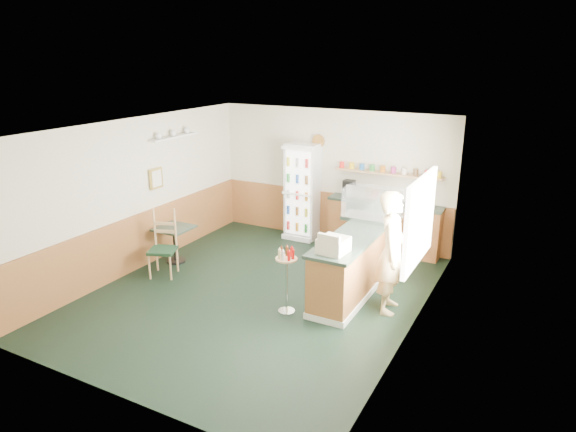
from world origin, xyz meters
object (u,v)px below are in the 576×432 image
Objects in this scene: shopkeeper at (392,252)px; condiment_stand at (286,271)px; display_case at (373,204)px; cafe_chair at (166,241)px; cafe_table at (175,238)px; drinks_fridge at (302,192)px; cash_register at (333,245)px.

condiment_stand is (-1.35, -0.79, -0.26)m from shopkeeper.
display_case is 3.65m from cafe_chair.
cafe_table is 0.58× the size of cafe_chair.
drinks_fridge reaches higher than cafe_chair.
drinks_fridge is 1.70× the size of cafe_chair.
display_case is 3.68m from cafe_table.
cash_register reaches higher than cafe_chair.
cafe_chair is at bearing -176.03° from cash_register.
drinks_fridge reaches higher than cash_register.
cafe_table is (-4.10, -0.04, -0.45)m from shopkeeper.
cafe_chair is at bearing -152.59° from display_case.
condiment_stand is 2.56m from cafe_chair.
display_case is 1.37m from shopkeeper.
cash_register is 3.50m from cafe_table.
cash_register is 0.34× the size of cafe_chair.
drinks_fridge is 2.80m from cafe_table.
display_case is at bearing 71.39° from condiment_stand.
cafe_chair is (0.21, -0.48, 0.13)m from cafe_table.
shopkeeper is at bearing 0.56° from cafe_table.
cash_register is 0.40× the size of condiment_stand.
drinks_fridge is at bearing 57.24° from cafe_table.
drinks_fridge is 2.92× the size of cafe_table.
condiment_stand is 2.86m from cafe_table.
shopkeeper reaches higher than condiment_stand.
condiment_stand reaches higher than cafe_table.
cafe_chair reaches higher than condiment_stand.
display_case is at bearing 21.30° from shopkeeper.
shopkeeper is (0.70, -1.13, -0.35)m from display_case.
drinks_fridge is at bearing 38.52° from shopkeeper.
shopkeeper is at bearing -13.98° from cafe_chair.
drinks_fridge is 4.96× the size of cash_register.
cash_register is (1.91, -2.84, 0.12)m from drinks_fridge.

